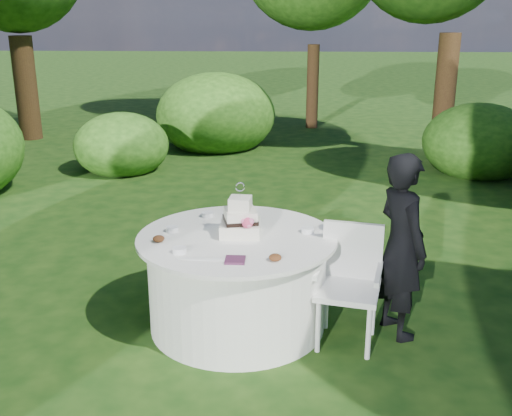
# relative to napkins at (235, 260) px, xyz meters

# --- Properties ---
(ground) EXTENTS (80.00, 80.00, 0.00)m
(ground) POSITION_rel_napkins_xyz_m (-0.03, 0.51, -0.78)
(ground) COLOR black
(ground) RESTS_ON ground
(napkins) EXTENTS (0.14, 0.14, 0.02)m
(napkins) POSITION_rel_napkins_xyz_m (0.00, 0.00, 0.00)
(napkins) COLOR #4A203D
(napkins) RESTS_ON table
(feather_plume) EXTENTS (0.48, 0.07, 0.01)m
(feather_plume) POSITION_rel_napkins_xyz_m (-0.18, 0.01, -0.00)
(feather_plume) COLOR white
(feather_plume) RESTS_ON table
(guest) EXTENTS (0.53, 0.62, 1.46)m
(guest) POSITION_rel_napkins_xyz_m (1.23, 0.46, -0.05)
(guest) COLOR black
(guest) RESTS_ON ground
(table) EXTENTS (1.56, 1.56, 0.77)m
(table) POSITION_rel_napkins_xyz_m (-0.03, 0.51, -0.39)
(table) COLOR white
(table) RESTS_ON ground
(cake) EXTENTS (0.31, 0.32, 0.42)m
(cake) POSITION_rel_napkins_xyz_m (-0.00, 0.54, 0.10)
(cake) COLOR silver
(cake) RESTS_ON table
(chair) EXTENTS (0.55, 0.55, 0.91)m
(chair) POSITION_rel_napkins_xyz_m (0.84, 0.34, -0.26)
(chair) COLOR white
(chair) RESTS_ON ground
(votives) EXTENTS (1.17, 0.92, 0.04)m
(votives) POSITION_rel_napkins_xyz_m (-0.19, 0.57, 0.01)
(votives) COLOR white
(votives) RESTS_ON table
(petal_cups) EXTENTS (0.98, 0.41, 0.05)m
(petal_cups) POSITION_rel_napkins_xyz_m (-0.17, 0.18, 0.02)
(petal_cups) COLOR #562D16
(petal_cups) RESTS_ON table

